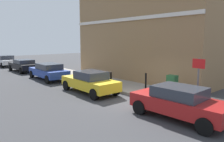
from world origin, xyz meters
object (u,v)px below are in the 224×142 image
car_red (179,102)px  car_black (24,65)px  bollard_far_kerb (111,79)px  street_sign (198,75)px  car_yellow (90,82)px  bollard_near_cabinet (146,80)px  car_white (5,61)px  car_blue (49,71)px  utility_cabinet (172,86)px

car_red → car_black: 18.19m
bollard_far_kerb → car_red: bearing=-103.6°
car_black → bollard_far_kerb: (1.44, -12.27, 0.02)m
street_sign → car_black: bearing=95.2°
car_yellow → street_sign: bearing=-162.5°
car_yellow → bollard_near_cabinet: car_yellow is taller
car_white → car_red: bearing=178.7°
bollard_near_cabinet → car_yellow: bearing=145.4°
car_red → car_yellow: bearing=0.1°
bollard_near_cabinet → bollard_far_kerb: size_ratio=1.00×
car_blue → bollard_far_kerb: 6.37m
car_white → utility_cabinet: car_white is taller
car_yellow → car_blue: 6.02m
car_red → car_blue: (-0.07, 12.11, -0.00)m
car_yellow → car_black: 12.10m
street_sign → car_blue: bearing=98.0°
car_yellow → bollard_near_cabinet: size_ratio=4.07×
car_black → bollard_far_kerb: car_black is taller
bollard_near_cabinet → utility_cabinet: bearing=-92.9°
car_white → utility_cabinet: bearing=-174.4°
car_red → car_white: (-0.09, 24.49, -0.01)m
car_blue → bollard_far_kerb: size_ratio=4.30×
car_red → utility_cabinet: size_ratio=3.51×
car_red → car_blue: bearing=-1.0°
street_sign → car_yellow: bearing=106.6°
car_black → street_sign: (1.64, -18.14, 0.98)m
car_white → bollard_near_cabinet: size_ratio=3.98×
car_blue → car_black: (0.07, 6.08, -0.04)m
utility_cabinet → car_blue: bearing=105.3°
car_white → utility_cabinet: size_ratio=3.59×
car_yellow → utility_cabinet: car_yellow is taller
car_white → bollard_far_kerb: car_white is taller
car_yellow → car_black: (0.16, 12.10, -0.03)m
car_blue → car_black: 6.08m
bollard_near_cabinet → bollard_far_kerb: bearing=125.9°
street_sign → bollard_near_cabinet: bearing=74.1°
car_black → bollard_far_kerb: size_ratio=4.18×
car_black → utility_cabinet: 16.34m
car_blue → bollard_near_cabinet: (2.85, -8.05, -0.02)m
utility_cabinet → bollard_near_cabinet: 2.00m
car_black → bollard_near_cabinet: bearing=-169.3°
car_red → car_yellow: 6.09m
utility_cabinet → car_yellow: bearing=125.2°
car_blue → bollard_near_cabinet: car_blue is taller
car_blue → utility_cabinet: car_blue is taller
car_white → street_sign: 24.53m
utility_cabinet → bollard_far_kerb: 4.05m
car_yellow → utility_cabinet: 4.93m
car_white → bollard_far_kerb: bearing=-176.8°
car_black → utility_cabinet: size_ratio=3.78×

